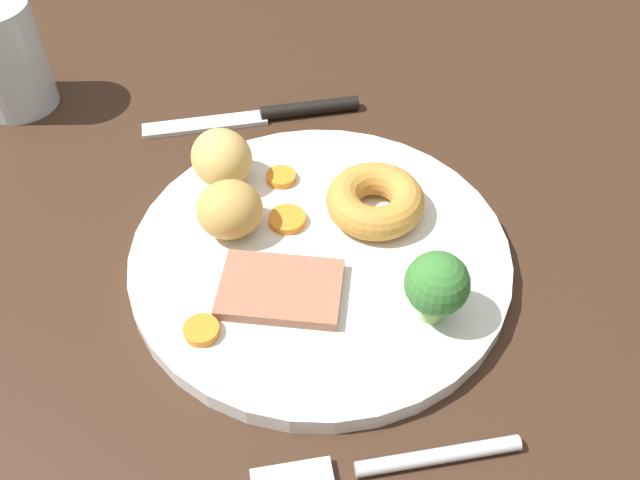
% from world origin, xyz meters
% --- Properties ---
extents(dining_table, '(1.20, 0.84, 0.04)m').
position_xyz_m(dining_table, '(0.00, 0.00, 0.02)').
color(dining_table, '#382316').
rests_on(dining_table, ground).
extents(dinner_plate, '(0.26, 0.26, 0.01)m').
position_xyz_m(dinner_plate, '(0.01, 0.01, 0.04)').
color(dinner_plate, white).
rests_on(dinner_plate, dining_table).
extents(meat_slice_main, '(0.08, 0.09, 0.01)m').
position_xyz_m(meat_slice_main, '(-0.02, 0.04, 0.05)').
color(meat_slice_main, '#9E664C').
rests_on(meat_slice_main, dinner_plate).
extents(yorkshire_pudding, '(0.07, 0.07, 0.02)m').
position_xyz_m(yorkshire_pudding, '(0.04, -0.04, 0.06)').
color(yorkshire_pudding, '#C68938').
rests_on(yorkshire_pudding, dinner_plate).
extents(roast_potato_left, '(0.06, 0.06, 0.04)m').
position_xyz_m(roast_potato_left, '(0.10, 0.06, 0.07)').
color(roast_potato_left, '#D8B260').
rests_on(roast_potato_left, dinner_plate).
extents(roast_potato_right, '(0.05, 0.05, 0.04)m').
position_xyz_m(roast_potato_right, '(0.05, 0.06, 0.07)').
color(roast_potato_right, tan).
rests_on(roast_potato_right, dinner_plate).
extents(carrot_coin_front, '(0.02, 0.02, 0.01)m').
position_xyz_m(carrot_coin_front, '(0.09, 0.02, 0.05)').
color(carrot_coin_front, orange).
rests_on(carrot_coin_front, dinner_plate).
extents(carrot_coin_back, '(0.03, 0.03, 0.01)m').
position_xyz_m(carrot_coin_back, '(0.04, 0.02, 0.05)').
color(carrot_coin_back, orange).
rests_on(carrot_coin_back, dinner_plate).
extents(carrot_coin_side, '(0.02, 0.02, 0.01)m').
position_xyz_m(carrot_coin_side, '(-0.04, 0.10, 0.05)').
color(carrot_coin_side, orange).
rests_on(carrot_coin_side, dinner_plate).
extents(broccoli_floret, '(0.04, 0.04, 0.05)m').
position_xyz_m(broccoli_floret, '(-0.06, -0.05, 0.08)').
color(broccoli_floret, '#8CB766').
rests_on(broccoli_floret, dinner_plate).
extents(fork, '(0.03, 0.15, 0.01)m').
position_xyz_m(fork, '(-0.14, 0.01, 0.04)').
color(fork, silver).
rests_on(fork, dining_table).
extents(knife, '(0.03, 0.19, 0.01)m').
position_xyz_m(knife, '(0.18, 0.01, 0.04)').
color(knife, black).
rests_on(knife, dining_table).
extents(water_glass, '(0.06, 0.06, 0.09)m').
position_xyz_m(water_glass, '(0.26, 0.21, 0.08)').
color(water_glass, silver).
rests_on(water_glass, dining_table).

